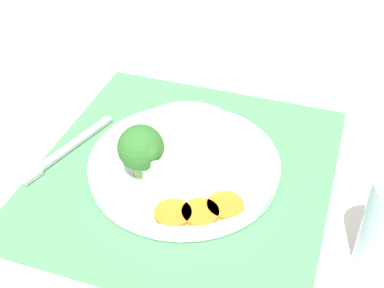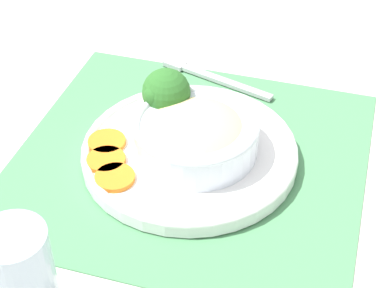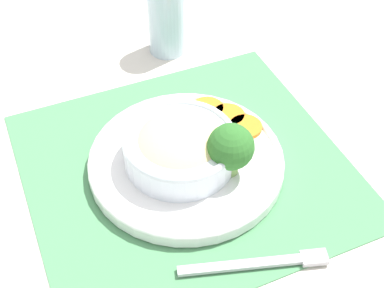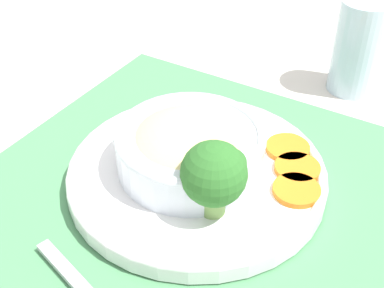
# 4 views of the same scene
# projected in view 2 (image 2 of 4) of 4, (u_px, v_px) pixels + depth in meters

# --- Properties ---
(ground_plane) EXTENTS (4.00, 4.00, 0.00)m
(ground_plane) POSITION_uv_depth(u_px,v_px,m) (190.00, 160.00, 0.82)
(ground_plane) COLOR beige
(placemat) EXTENTS (0.46, 0.48, 0.00)m
(placemat) POSITION_uv_depth(u_px,v_px,m) (190.00, 159.00, 0.82)
(placemat) COLOR #4C8C59
(placemat) RESTS_ON ground_plane
(plate) EXTENTS (0.27, 0.27, 0.02)m
(plate) POSITION_uv_depth(u_px,v_px,m) (190.00, 151.00, 0.81)
(plate) COLOR white
(plate) RESTS_ON placemat
(bowl) EXTENTS (0.16, 0.16, 0.05)m
(bowl) POSITION_uv_depth(u_px,v_px,m) (195.00, 135.00, 0.79)
(bowl) COLOR silver
(bowl) RESTS_ON plate
(broccoli_floret) EXTENTS (0.06, 0.06, 0.08)m
(broccoli_floret) POSITION_uv_depth(u_px,v_px,m) (166.00, 93.00, 0.82)
(broccoli_floret) COLOR #759E51
(broccoli_floret) RESTS_ON plate
(carrot_slice_near) EXTENTS (0.05, 0.05, 0.01)m
(carrot_slice_near) POSITION_uv_depth(u_px,v_px,m) (107.00, 142.00, 0.81)
(carrot_slice_near) COLOR orange
(carrot_slice_near) RESTS_ON plate
(carrot_slice_middle) EXTENTS (0.05, 0.05, 0.01)m
(carrot_slice_middle) POSITION_uv_depth(u_px,v_px,m) (106.00, 160.00, 0.79)
(carrot_slice_middle) COLOR orange
(carrot_slice_middle) RESTS_ON plate
(carrot_slice_far) EXTENTS (0.05, 0.05, 0.01)m
(carrot_slice_far) POSITION_uv_depth(u_px,v_px,m) (115.00, 178.00, 0.76)
(carrot_slice_far) COLOR orange
(carrot_slice_far) RESTS_ON plate
(water_glass) EXTENTS (0.06, 0.06, 0.13)m
(water_glass) POSITION_uv_depth(u_px,v_px,m) (23.00, 286.00, 0.60)
(water_glass) COLOR silver
(water_glass) RESTS_ON ground_plane
(fork) EXTENTS (0.05, 0.18, 0.01)m
(fork) POSITION_uv_depth(u_px,v_px,m) (206.00, 75.00, 0.96)
(fork) COLOR #B7B7BC
(fork) RESTS_ON placemat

